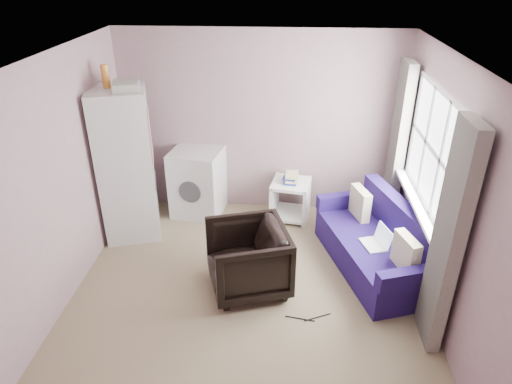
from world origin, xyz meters
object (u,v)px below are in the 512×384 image
Objects in this scene: armchair at (248,256)px; side_table at (290,197)px; washing_machine at (198,180)px; sofa at (379,246)px; fridge at (126,164)px.

armchair reaches higher than side_table.
washing_machine is 2.60m from sofa.
side_table is (2.06, 0.51, -0.66)m from fridge.
fridge is 2.33× the size of washing_machine.
fridge is at bearing -166.09° from side_table.
sofa is at bearing 90.92° from armchair.
side_table is 0.36× the size of sofa.
armchair is 1.22× the size of side_table.
washing_machine is 0.49× the size of sofa.
armchair is at bearing -53.91° from washing_machine.
washing_machine is at bearing 135.78° from sofa.
fridge reaches higher than armchair.
armchair is at bearing -106.39° from side_table.
side_table is at bearing -2.76° from fridge.
washing_machine is 1.31m from side_table.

